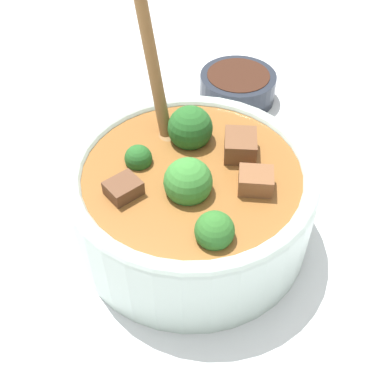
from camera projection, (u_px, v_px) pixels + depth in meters
ground_plane at (192, 231)px, 0.49m from camera, size 4.00×4.00×0.00m
stew_bowl at (192, 195)px, 0.45m from camera, size 0.25×0.23×0.29m
condiment_bowl at (238, 85)px, 0.64m from camera, size 0.10×0.10×0.04m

